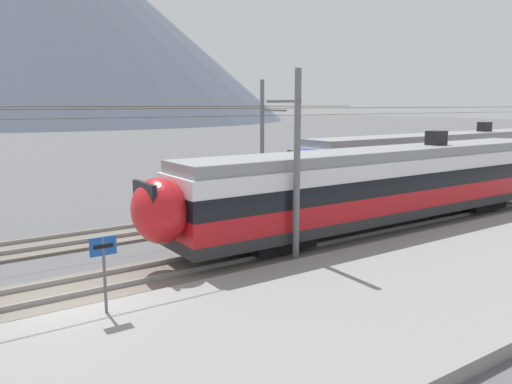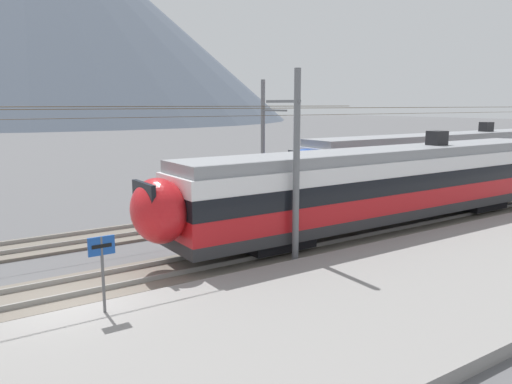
% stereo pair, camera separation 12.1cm
% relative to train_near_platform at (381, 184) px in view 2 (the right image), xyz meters
% --- Properties ---
extents(ground_plane, '(400.00, 400.00, 0.00)m').
position_rel_train_near_platform_xyz_m(ground_plane, '(-14.39, -1.42, -2.22)').
color(ground_plane, '#565659').
extents(platform_slab, '(120.00, 7.86, 0.38)m').
position_rel_train_near_platform_xyz_m(platform_slab, '(-14.39, -6.10, -2.03)').
color(platform_slab, gray).
rests_on(platform_slab, ground).
extents(track_near, '(120.00, 3.00, 0.28)m').
position_rel_train_near_platform_xyz_m(track_near, '(-14.39, -0.00, -2.15)').
color(track_near, '#6B6359').
rests_on(track_near, ground).
extents(track_far, '(120.00, 3.00, 0.28)m').
position_rel_train_near_platform_xyz_m(track_far, '(-14.39, 5.98, -2.15)').
color(track_far, '#6B6359').
rests_on(track_far, ground).
extents(train_near_platform, '(23.51, 2.88, 4.27)m').
position_rel_train_near_platform_xyz_m(train_near_platform, '(0.00, 0.00, 0.00)').
color(train_near_platform, '#2D2D30').
rests_on(train_near_platform, track_near).
extents(train_far_track, '(27.46, 2.89, 4.27)m').
position_rel_train_near_platform_xyz_m(train_far_track, '(13.38, 5.98, 0.01)').
color(train_far_track, '#2D2D30').
rests_on(train_far_track, track_far).
extents(catenary_mast_mid, '(46.22, 1.98, 7.10)m').
position_rel_train_near_platform_xyz_m(catenary_mast_mid, '(-6.36, -1.55, 1.56)').
color(catenary_mast_mid, slate).
rests_on(catenary_mast_mid, ground).
extents(catenary_mast_far_side, '(46.22, 2.35, 7.23)m').
position_rel_train_near_platform_xyz_m(catenary_mast_far_side, '(-1.07, 7.87, 1.58)').
color(catenary_mast_far_side, slate).
rests_on(catenary_mast_far_side, ground).
extents(platform_sign, '(0.70, 0.08, 2.08)m').
position_rel_train_near_platform_xyz_m(platform_sign, '(-13.87, -2.99, -0.31)').
color(platform_sign, '#59595B').
rests_on(platform_sign, platform_slab).
extents(mountain_central_peak, '(189.59, 189.59, 82.54)m').
position_rel_train_near_platform_xyz_m(mountain_central_peak, '(21.30, 191.69, 39.05)').
color(mountain_central_peak, '#515B6B').
rests_on(mountain_central_peak, ground).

